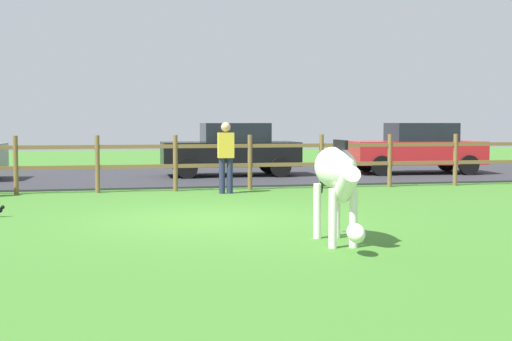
{
  "coord_description": "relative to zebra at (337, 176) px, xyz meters",
  "views": [
    {
      "loc": [
        -1.9,
        -12.03,
        1.65
      ],
      "look_at": [
        0.83,
        0.57,
        0.78
      ],
      "focal_mm": 50.53,
      "sensor_mm": 36.0,
      "label": 1
    }
  ],
  "objects": [
    {
      "name": "zebra",
      "position": [
        0.0,
        0.0,
        0.0
      ],
      "size": [
        0.53,
        1.94,
        1.41
      ],
      "color": "white",
      "rests_on": "ground_plane"
    },
    {
      "name": "parked_car_red",
      "position": [
        6.46,
        11.46,
        -0.08
      ],
      "size": [
        4.14,
        2.17,
        1.56
      ],
      "color": "red",
      "rests_on": "parking_asphalt"
    },
    {
      "name": "visitor_right_of_tree",
      "position": [
        -0.29,
        7.05,
        -0.02
      ],
      "size": [
        0.36,
        0.23,
        1.64
      ],
      "color": "#232847",
      "rests_on": "ground_plane"
    },
    {
      "name": "ground_plane",
      "position": [
        -1.21,
        2.82,
        -0.93
      ],
      "size": [
        60.0,
        60.0,
        0.0
      ],
      "primitive_type": "plane",
      "color": "#3D7528"
    },
    {
      "name": "parking_asphalt",
      "position": [
        -1.21,
        12.12,
        -0.9
      ],
      "size": [
        28.0,
        7.4,
        0.05
      ],
      "primitive_type": "cube",
      "color": "#2D2D33",
      "rests_on": "ground_plane"
    },
    {
      "name": "paddock_fence",
      "position": [
        -1.38,
        7.82,
        -0.17
      ],
      "size": [
        21.77,
        0.11,
        1.34
      ],
      "color": "brown",
      "rests_on": "ground_plane"
    },
    {
      "name": "parked_car_black",
      "position": [
        0.67,
        11.75,
        -0.08
      ],
      "size": [
        4.04,
        1.95,
        1.56
      ],
      "color": "black",
      "rests_on": "parking_asphalt"
    }
  ]
}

